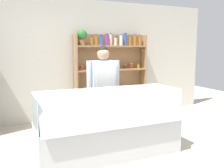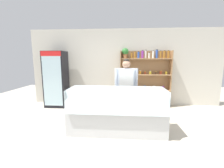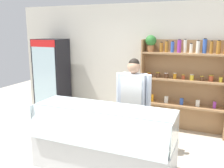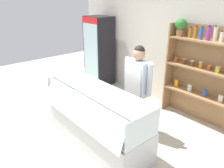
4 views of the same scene
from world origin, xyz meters
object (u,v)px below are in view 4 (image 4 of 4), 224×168
at_px(drinks_fridge, 99,51).
at_px(deli_display_case, 96,126).
at_px(shop_clerk, 137,83).
at_px(shelving_unit, 207,69).

distance_m(drinks_fridge, deli_display_case, 2.88).
height_order(drinks_fridge, shop_clerk, drinks_fridge).
bearing_deg(drinks_fridge, shop_clerk, -22.35).
distance_m(drinks_fridge, shelving_unit, 3.05).
bearing_deg(shop_clerk, drinks_fridge, 157.65).
height_order(drinks_fridge, deli_display_case, drinks_fridge).
relative_size(shelving_unit, deli_display_case, 0.94).
xyz_separation_m(drinks_fridge, shelving_unit, (3.04, 0.26, 0.19)).
bearing_deg(shelving_unit, shop_clerk, -116.69).
bearing_deg(shelving_unit, drinks_fridge, -175.01).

